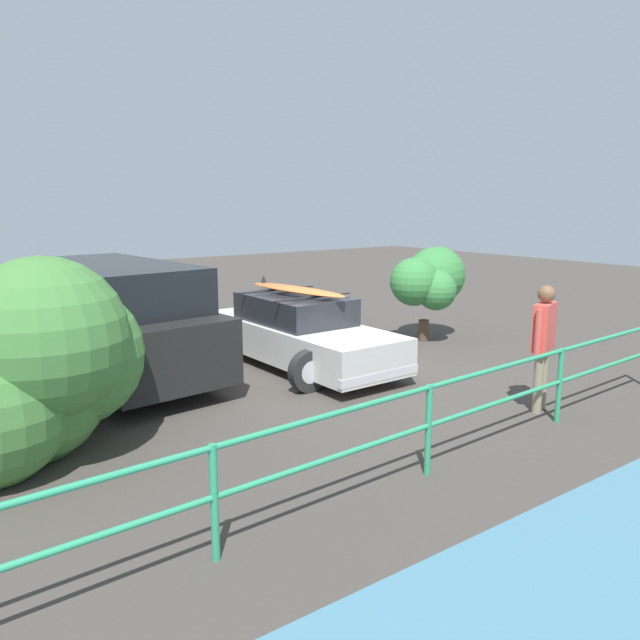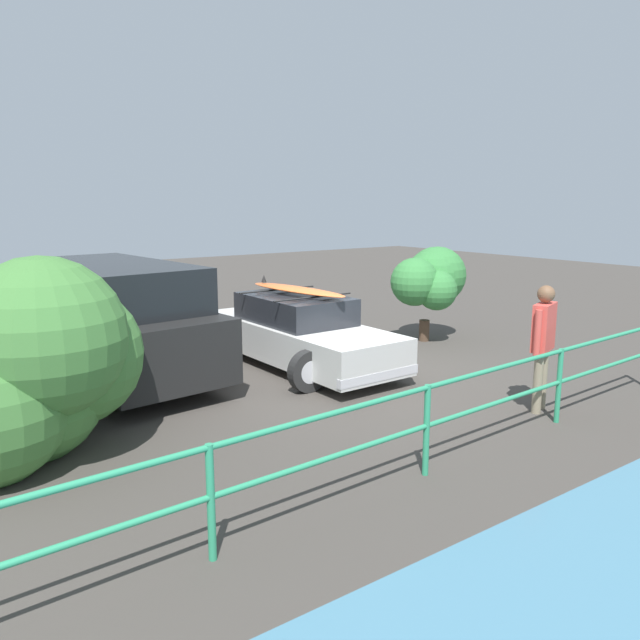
# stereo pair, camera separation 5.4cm
# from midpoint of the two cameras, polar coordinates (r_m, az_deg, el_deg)

# --- Properties ---
(ground_plane) EXTENTS (44.00, 44.00, 0.02)m
(ground_plane) POSITION_cam_midpoint_polar(r_m,az_deg,el_deg) (11.04, 1.43, -4.84)
(ground_plane) COLOR #423D38
(ground_plane) RESTS_ON ground
(sedan_car) EXTENTS (2.30, 4.38, 1.57)m
(sedan_car) POSITION_cam_midpoint_polar(r_m,az_deg,el_deg) (11.34, -1.77, -1.14)
(sedan_car) COLOR silver
(sedan_car) RESTS_ON ground
(suv_car) EXTENTS (3.04, 4.99, 1.98)m
(suv_car) POSITION_cam_midpoint_polar(r_m,az_deg,el_deg) (10.92, -18.19, -0.00)
(suv_car) COLOR black
(suv_car) RESTS_ON ground
(person_bystander) EXTENTS (0.67, 0.37, 1.82)m
(person_bystander) POSITION_cam_midpoint_polar(r_m,az_deg,el_deg) (9.34, 19.89, -1.43)
(person_bystander) COLOR gray
(person_bystander) RESTS_ON ground
(railing_fence) EXTENTS (10.66, 0.59, 1.03)m
(railing_fence) POSITION_cam_midpoint_polar(r_m,az_deg,el_deg) (6.94, 9.99, -8.40)
(railing_fence) COLOR #2D9366
(railing_fence) RESTS_ON ground
(bush_near_left) EXTENTS (1.95, 1.51, 2.00)m
(bush_near_left) POSITION_cam_midpoint_polar(r_m,az_deg,el_deg) (13.63, 10.37, 3.79)
(bush_near_left) COLOR #4C3828
(bush_near_left) RESTS_ON ground
(bush_near_right) EXTENTS (2.76, 2.24, 2.49)m
(bush_near_right) POSITION_cam_midpoint_polar(r_m,az_deg,el_deg) (7.87, -24.60, -3.97)
(bush_near_right) COLOR #4C3828
(bush_near_right) RESTS_ON ground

